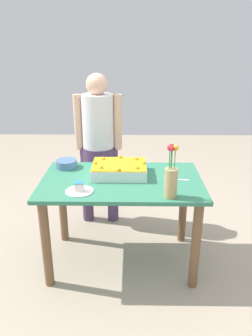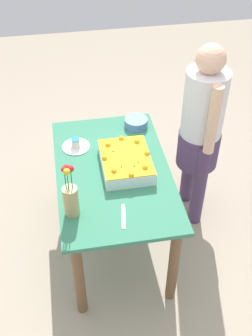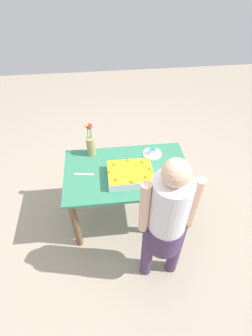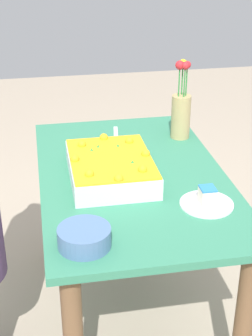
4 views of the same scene
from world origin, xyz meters
The scene contains 8 objects.
ground_plane centered at (0.00, 0.00, 0.00)m, with size 8.00×8.00×0.00m, color tan.
dining_table centered at (0.00, 0.00, 0.61)m, with size 1.25×0.77×0.75m.
sheet_cake centered at (-0.02, 0.09, 0.80)m, with size 0.43×0.33×0.12m.
serving_plate_with_slice centered at (-0.30, -0.23, 0.77)m, with size 0.20×0.20×0.07m.
cake_knife centered at (0.42, 0.00, 0.75)m, with size 0.19×0.02×0.00m, color silver.
flower_vase centered at (0.34, -0.30, 0.89)m, with size 0.09×0.09×0.38m.
fruit_bowl centered at (-0.47, 0.25, 0.78)m, with size 0.18×0.18×0.07m, color #4F719E.
person_standing centered at (-0.24, 0.68, 0.85)m, with size 0.45×0.31×1.49m.
Camera 2 is at (2.10, -0.28, 2.65)m, focal length 45.00 mm.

